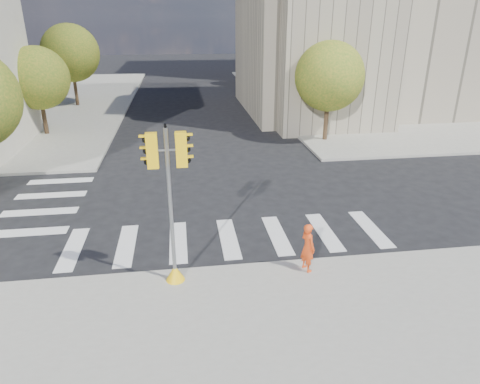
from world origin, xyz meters
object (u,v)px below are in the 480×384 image
(lamp_near, at_px, (318,61))
(photographer, at_px, (308,247))
(lamp_far, at_px, (274,47))
(traffic_signal, at_px, (171,219))

(lamp_near, distance_m, photographer, 19.87)
(lamp_far, xyz_separation_m, photographer, (-5.97, -32.60, -3.65))
(lamp_far, bearing_deg, traffic_signal, -107.04)
(lamp_far, distance_m, photographer, 33.34)
(traffic_signal, distance_m, photographer, 4.21)
(lamp_near, distance_m, lamp_far, 14.00)
(lamp_far, height_order, traffic_signal, lamp_far)
(traffic_signal, relative_size, photographer, 3.02)
(traffic_signal, bearing_deg, lamp_near, 61.44)
(traffic_signal, bearing_deg, lamp_far, 72.64)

